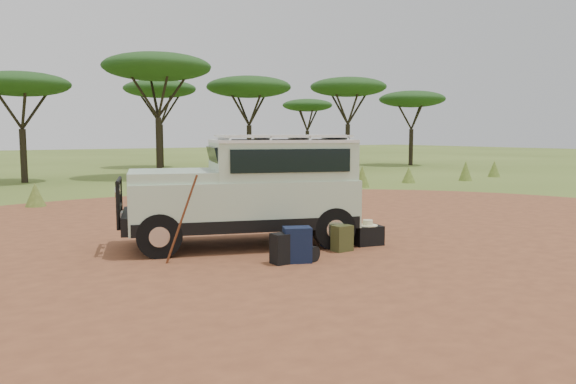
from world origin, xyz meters
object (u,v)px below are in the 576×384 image
walking_staff (182,219)px  duffel_navy (334,234)px  hard_case (368,235)px  safari_vehicle (250,192)px  backpack_olive (342,238)px  backpack_black (283,249)px  backpack_navy (297,245)px

walking_staff → duffel_navy: 3.01m
walking_staff → hard_case: (3.59, -0.53, -0.55)m
safari_vehicle → walking_staff: 1.89m
backpack_olive → hard_case: 0.79m
safari_vehicle → backpack_black: size_ratio=9.05×
walking_staff → backpack_navy: size_ratio=2.59×
backpack_black → walking_staff: bearing=146.8°
duffel_navy → hard_case: bearing=-2.4°
backpack_navy → backpack_olive: size_ratio=1.24×
safari_vehicle → backpack_black: (-0.32, -1.68, -0.77)m
duffel_navy → hard_case: 0.69m
backpack_navy → hard_case: bearing=37.6°
duffel_navy → hard_case: size_ratio=0.92×
backpack_black → backpack_navy: size_ratio=0.86×
safari_vehicle → hard_case: safari_vehicle is taller
backpack_navy → duffel_navy: backpack_navy is taller
walking_staff → duffel_navy: walking_staff is taller
backpack_olive → hard_case: size_ratio=0.90×
backpack_navy → backpack_olive: bearing=38.0°
backpack_olive → duffel_navy: duffel_navy is taller
safari_vehicle → walking_staff: safari_vehicle is taller
backpack_navy → hard_case: 2.01m
backpack_olive → hard_case: backpack_olive is taller
backpack_navy → duffel_navy: size_ratio=1.22×
backpack_olive → backpack_navy: bearing=-167.4°
backpack_black → hard_case: size_ratio=0.95×
safari_vehicle → backpack_olive: 1.99m
backpack_olive → hard_case: bearing=11.8°
duffel_navy → safari_vehicle: bearing=158.6°
walking_staff → backpack_olive: bearing=-76.1°
safari_vehicle → duffel_navy: safari_vehicle is taller
backpack_olive → backpack_black: bearing=-171.5°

